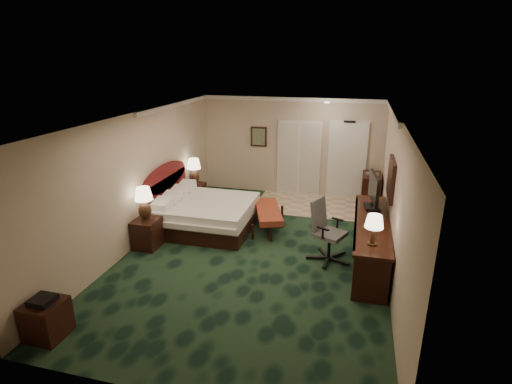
% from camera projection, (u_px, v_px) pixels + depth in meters
% --- Properties ---
extents(floor, '(5.00, 7.50, 0.00)m').
position_uv_depth(floor, '(257.00, 252.00, 8.06)').
color(floor, black).
rests_on(floor, ground).
extents(ceiling, '(5.00, 7.50, 0.00)m').
position_uv_depth(ceiling, '(257.00, 117.00, 7.18)').
color(ceiling, silver).
rests_on(ceiling, wall_back).
extents(wall_back, '(5.00, 0.00, 2.70)m').
position_uv_depth(wall_back, '(291.00, 147.00, 11.05)').
color(wall_back, '#C0A997').
rests_on(wall_back, ground).
extents(wall_front, '(5.00, 0.00, 2.70)m').
position_uv_depth(wall_front, '(169.00, 298.00, 4.18)').
color(wall_front, '#C0A997').
rests_on(wall_front, ground).
extents(wall_left, '(0.00, 7.50, 2.70)m').
position_uv_depth(wall_left, '(140.00, 179.00, 8.21)').
color(wall_left, '#C0A997').
rests_on(wall_left, ground).
extents(wall_right, '(0.00, 7.50, 2.70)m').
position_uv_depth(wall_right, '(394.00, 200.00, 7.03)').
color(wall_right, '#C0A997').
rests_on(wall_right, ground).
extents(crown_molding, '(5.00, 7.50, 0.10)m').
position_uv_depth(crown_molding, '(257.00, 120.00, 7.20)').
color(crown_molding, silver).
rests_on(crown_molding, wall_back).
extents(tile_patch, '(3.20, 1.70, 0.01)m').
position_uv_depth(tile_patch, '(317.00, 206.00, 10.50)').
color(tile_patch, tan).
rests_on(tile_patch, ground).
extents(headboard, '(0.12, 2.00, 1.40)m').
position_uv_depth(headboard, '(167.00, 193.00, 9.32)').
color(headboard, '#4D1710').
rests_on(headboard, ground).
extents(entry_door, '(1.02, 0.06, 2.18)m').
position_uv_depth(entry_door, '(347.00, 161.00, 10.76)').
color(entry_door, silver).
rests_on(entry_door, ground).
extents(closet_doors, '(1.20, 0.06, 2.10)m').
position_uv_depth(closet_doors, '(299.00, 158.00, 11.05)').
color(closet_doors, silver).
rests_on(closet_doors, ground).
extents(wall_art, '(0.45, 0.06, 0.55)m').
position_uv_depth(wall_art, '(259.00, 137.00, 11.15)').
color(wall_art, '#3E5A4C').
rests_on(wall_art, wall_back).
extents(wall_mirror, '(0.05, 0.95, 0.75)m').
position_uv_depth(wall_mirror, '(391.00, 179.00, 7.52)').
color(wall_mirror, white).
rests_on(wall_mirror, wall_right).
extents(bed, '(2.03, 1.88, 0.64)m').
position_uv_depth(bed, '(207.00, 215.00, 9.07)').
color(bed, white).
rests_on(bed, ground).
extents(nightstand_near, '(0.48, 0.55, 0.60)m').
position_uv_depth(nightstand_near, '(147.00, 233.00, 8.18)').
color(nightstand_near, black).
rests_on(nightstand_near, ground).
extents(nightstand_far, '(0.44, 0.50, 0.55)m').
position_uv_depth(nightstand_far, '(196.00, 194.00, 10.58)').
color(nightstand_far, black).
rests_on(nightstand_far, ground).
extents(lamp_near, '(0.41, 0.41, 0.69)m').
position_uv_depth(lamp_near, '(144.00, 204.00, 7.97)').
color(lamp_near, black).
rests_on(lamp_near, nightstand_near).
extents(lamp_far, '(0.40, 0.40, 0.69)m').
position_uv_depth(lamp_far, '(194.00, 172.00, 10.36)').
color(lamp_far, black).
rests_on(lamp_far, nightstand_far).
extents(bed_bench, '(0.95, 1.53, 0.49)m').
position_uv_depth(bed_bench, '(268.00, 219.00, 9.04)').
color(bed_bench, brown).
rests_on(bed_bench, ground).
extents(side_table, '(0.50, 0.50, 0.54)m').
position_uv_depth(side_table, '(46.00, 319.00, 5.56)').
color(side_table, black).
rests_on(side_table, ground).
extents(desk, '(0.63, 2.91, 0.84)m').
position_uv_depth(desk, '(370.00, 241.00, 7.55)').
color(desk, black).
rests_on(desk, ground).
extents(tv, '(0.20, 0.91, 0.71)m').
position_uv_depth(tv, '(373.00, 192.00, 7.92)').
color(tv, black).
rests_on(tv, desk).
extents(desk_lamp, '(0.36, 0.36, 0.53)m').
position_uv_depth(desk_lamp, '(374.00, 230.00, 6.40)').
color(desk_lamp, black).
rests_on(desk_lamp, desk).
extents(desk_chair, '(0.90, 0.88, 1.19)m').
position_uv_depth(desk_chair, '(330.00, 232.00, 7.55)').
color(desk_chair, '#4C4C4F').
rests_on(desk_chair, ground).
extents(minibar, '(0.46, 0.83, 0.88)m').
position_uv_depth(minibar, '(371.00, 191.00, 10.32)').
color(minibar, black).
rests_on(minibar, ground).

